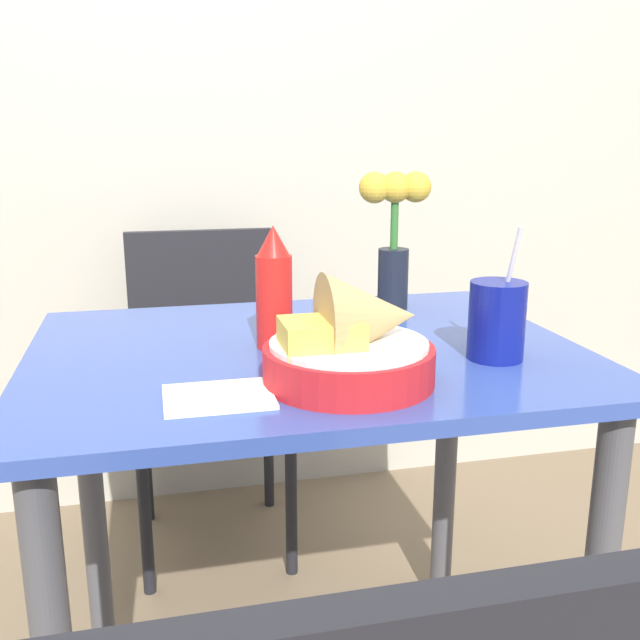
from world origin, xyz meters
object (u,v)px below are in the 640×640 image
object	(u,v)px
drink_cup	(497,323)
flower_vase	(394,225)
chair_far_window	(206,358)
ketchup_bottle	(274,290)
food_basket	(355,344)

from	to	relation	value
drink_cup	flower_vase	bearing A→B (deg)	97.27
chair_far_window	ketchup_bottle	distance (m)	0.82
chair_far_window	flower_vase	world-z (taller)	flower_vase
food_basket	drink_cup	world-z (taller)	drink_cup
ketchup_bottle	drink_cup	xyz separation A→B (m)	(0.33, -0.14, -0.04)
food_basket	ketchup_bottle	distance (m)	0.22
ketchup_bottle	drink_cup	world-z (taller)	drink_cup
chair_far_window	ketchup_bottle	bearing A→B (deg)	-85.05
drink_cup	food_basket	bearing A→B (deg)	-166.74
food_basket	drink_cup	bearing A→B (deg)	13.26
chair_far_window	food_basket	size ratio (longest dim) A/B	3.48
food_basket	flower_vase	world-z (taller)	flower_vase
chair_far_window	ketchup_bottle	xyz separation A→B (m)	(0.06, -0.75, 0.34)
ketchup_bottle	drink_cup	size ratio (longest dim) A/B	0.96
chair_far_window	drink_cup	world-z (taller)	drink_cup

